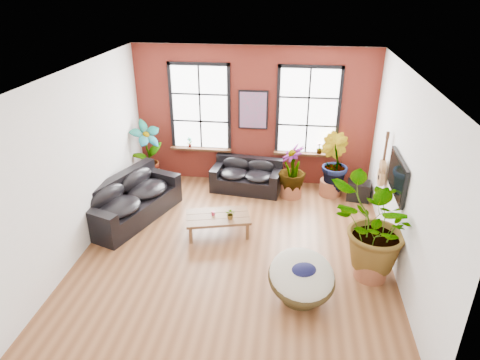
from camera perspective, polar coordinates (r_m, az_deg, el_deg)
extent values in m
cube|color=brown|center=(8.72, -0.51, -9.19)|extent=(6.00, 6.50, 0.02)
cube|color=white|center=(7.31, -0.61, 14.10)|extent=(6.00, 6.50, 0.02)
cube|color=#5E1C16|center=(10.88, 1.79, 8.42)|extent=(6.00, 0.02, 3.50)
cube|color=silver|center=(5.10, -5.66, -13.70)|extent=(6.00, 0.02, 3.50)
cube|color=silver|center=(8.75, -20.50, 2.34)|extent=(0.02, 6.50, 3.50)
cube|color=silver|center=(8.05, 21.20, 0.20)|extent=(0.02, 6.50, 3.50)
cube|color=white|center=(10.98, -5.35, 9.56)|extent=(1.40, 0.02, 2.10)
cube|color=black|center=(11.26, -5.21, 4.17)|extent=(1.60, 0.22, 0.06)
cube|color=white|center=(10.73, 9.06, 8.98)|extent=(1.40, 0.02, 2.10)
cube|color=black|center=(11.02, 8.68, 3.49)|extent=(1.60, 0.22, 0.06)
cube|color=black|center=(10.89, 0.85, -0.37)|extent=(1.81, 1.04, 0.39)
cube|color=black|center=(11.00, 1.25, 2.18)|extent=(1.74, 0.41, 0.40)
cube|color=black|center=(10.94, -3.00, 1.46)|extent=(0.30, 0.86, 0.20)
cube|color=black|center=(10.63, 4.85, 0.63)|extent=(0.30, 0.86, 0.20)
ellipsoid|color=black|center=(10.81, -0.89, 0.91)|extent=(0.80, 0.79, 0.22)
ellipsoid|color=black|center=(10.97, -0.56, 2.10)|extent=(0.74, 0.31, 0.38)
ellipsoid|color=black|center=(10.67, 2.52, 0.54)|extent=(0.80, 0.79, 0.22)
ellipsoid|color=black|center=(10.83, 2.80, 1.76)|extent=(0.74, 0.31, 0.38)
cube|color=black|center=(9.92, -14.08, -3.75)|extent=(1.77, 2.60, 0.47)
cube|color=black|center=(9.94, -16.03, -0.83)|extent=(1.06, 2.34, 0.48)
cube|color=black|center=(9.09, -18.69, -4.67)|extent=(1.03, 0.58, 0.25)
cube|color=black|center=(10.48, -10.50, 0.48)|extent=(1.03, 0.58, 0.25)
ellipsoid|color=black|center=(9.44, -15.87, -3.47)|extent=(1.15, 1.28, 0.27)
ellipsoid|color=black|center=(9.55, -17.29, -2.14)|extent=(0.61, 1.08, 0.46)
ellipsoid|color=black|center=(10.06, -12.27, -1.16)|extent=(1.15, 1.28, 0.27)
ellipsoid|color=black|center=(10.16, -13.64, 0.06)|extent=(0.61, 1.08, 0.46)
cube|color=brown|center=(9.01, -2.97, -4.94)|extent=(1.46, 1.06, 0.06)
cube|color=black|center=(8.88, -2.91, -5.19)|extent=(1.28, 0.34, 0.00)
cube|color=black|center=(9.10, -3.03, -4.38)|extent=(1.28, 0.34, 0.00)
cube|color=brown|center=(8.85, -6.58, -7.32)|extent=(0.08, 0.08, 0.37)
cube|color=brown|center=(8.91, 0.99, -6.86)|extent=(0.08, 0.08, 0.37)
cube|color=brown|center=(9.36, -6.66, -5.33)|extent=(0.08, 0.08, 0.37)
cube|color=brown|center=(9.42, 0.47, -4.90)|extent=(0.08, 0.08, 0.37)
cylinder|color=#BF2F49|center=(9.01, -3.60, -4.44)|extent=(0.09, 0.09, 0.08)
cylinder|color=#3B2E15|center=(7.55, 8.08, -14.54)|extent=(0.81, 0.81, 0.26)
torus|color=#3B2E15|center=(7.36, 8.22, -12.73)|extent=(1.40, 1.40, 0.51)
ellipsoid|color=beige|center=(7.32, 8.26, -12.34)|extent=(1.36, 1.41, 0.70)
ellipsoid|color=#12133A|center=(7.20, 8.45, -11.78)|extent=(0.51, 0.45, 0.20)
cube|color=black|center=(10.76, 1.77, 9.33)|extent=(0.74, 0.04, 0.98)
cube|color=#0C7F8C|center=(10.73, 1.75, 9.28)|extent=(0.66, 0.02, 0.90)
cube|color=black|center=(8.34, 20.27, 0.48)|extent=(0.06, 1.25, 0.72)
cube|color=black|center=(8.33, 20.03, 0.49)|extent=(0.01, 1.15, 0.62)
cylinder|color=#B27F4C|center=(9.47, 18.29, 0.33)|extent=(0.09, 0.38, 0.38)
cylinder|color=#B27F4C|center=(9.37, 18.50, 1.71)|extent=(0.09, 0.30, 0.30)
cylinder|color=black|center=(9.47, 18.26, 0.33)|extent=(0.09, 0.11, 0.11)
cube|color=black|center=(9.24, 18.81, 3.81)|extent=(0.04, 0.05, 0.55)
cube|color=black|center=(9.13, 19.09, 5.67)|extent=(0.06, 0.06, 0.14)
cube|color=black|center=(10.82, 15.49, -1.37)|extent=(0.59, 0.52, 0.45)
cylinder|color=brown|center=(11.43, -11.98, 0.42)|extent=(0.64, 0.64, 0.41)
cylinder|color=brown|center=(10.90, 11.96, -0.96)|extent=(0.60, 0.60, 0.39)
cylinder|color=brown|center=(8.23, 17.06, -11.01)|extent=(0.75, 0.75, 0.43)
cylinder|color=brown|center=(10.65, 6.82, -1.23)|extent=(0.66, 0.66, 0.38)
imported|color=#164512|center=(11.14, -12.22, 3.81)|extent=(0.97, 0.99, 1.57)
imported|color=#164512|center=(10.66, 12.32, 2.33)|extent=(0.97, 1.00, 1.42)
imported|color=#164512|center=(7.81, 17.69, -6.14)|extent=(2.04, 2.00, 1.71)
imported|color=#164512|center=(10.42, 6.99, 1.47)|extent=(0.82, 0.82, 1.20)
imported|color=#164512|center=(8.82, -1.27, -4.54)|extent=(0.21, 0.19, 0.23)
imported|color=#164512|center=(11.26, -6.74, 5.01)|extent=(0.17, 0.17, 0.27)
imported|color=#164512|center=(10.98, 10.56, 4.18)|extent=(0.19, 0.19, 0.27)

